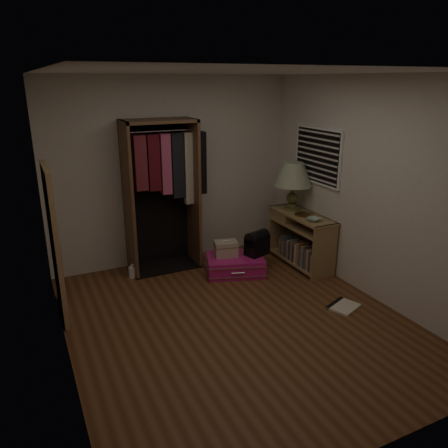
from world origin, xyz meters
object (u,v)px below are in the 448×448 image
at_px(black_bag, 257,243).
at_px(white_jug, 133,272).
at_px(console_bookshelf, 300,237).
at_px(open_wardrobe, 164,182).
at_px(table_lamp, 293,175).
at_px(train_case, 226,249).
at_px(pink_suitcase, 235,265).
at_px(floor_mirror, 55,244).

bearing_deg(black_bag, white_jug, 144.97).
height_order(console_bookshelf, open_wardrobe, open_wardrobe).
height_order(open_wardrobe, table_lamp, open_wardrobe).
distance_m(open_wardrobe, black_bag, 1.50).
xyz_separation_m(console_bookshelf, train_case, (-1.09, 0.19, -0.05)).
relative_size(open_wardrobe, white_jug, 11.14).
relative_size(pink_suitcase, train_case, 2.62).
xyz_separation_m(train_case, table_lamp, (1.09, 0.06, 0.90)).
bearing_deg(table_lamp, pink_suitcase, -172.14).
xyz_separation_m(black_bag, table_lamp, (0.68, 0.20, 0.83)).
distance_m(console_bookshelf, black_bag, 0.68).
relative_size(train_case, black_bag, 0.98).
bearing_deg(black_bag, train_case, 144.39).
bearing_deg(black_bag, table_lamp, -0.74).
height_order(floor_mirror, white_jug, floor_mirror).
bearing_deg(black_bag, pink_suitcase, 151.45).
xyz_separation_m(console_bookshelf, white_jug, (-2.29, 0.58, -0.32)).
xyz_separation_m(open_wardrobe, black_bag, (1.06, -0.70, -0.81)).
xyz_separation_m(floor_mirror, white_jug, (0.95, 0.60, -0.77)).
relative_size(console_bookshelf, open_wardrobe, 0.55).
bearing_deg(train_case, floor_mirror, -161.02).
bearing_deg(pink_suitcase, open_wardrobe, 158.92).
xyz_separation_m(open_wardrobe, train_case, (0.65, -0.56, -0.88)).
bearing_deg(floor_mirror, black_bag, 1.68).
relative_size(console_bookshelf, floor_mirror, 0.66).
bearing_deg(pink_suitcase, console_bookshelf, 12.37).
xyz_separation_m(pink_suitcase, train_case, (-0.10, 0.08, 0.23)).
distance_m(open_wardrobe, train_case, 1.23).
bearing_deg(train_case, pink_suitcase, -22.42).
height_order(table_lamp, white_jug, table_lamp).
height_order(black_bag, table_lamp, table_lamp).
bearing_deg(console_bookshelf, open_wardrobe, 156.64).
xyz_separation_m(console_bookshelf, table_lamp, (0.00, 0.25, 0.85)).
distance_m(console_bookshelf, pink_suitcase, 1.03).
height_order(console_bookshelf, black_bag, console_bookshelf).
bearing_deg(console_bookshelf, black_bag, 175.57).
xyz_separation_m(console_bookshelf, floor_mirror, (-3.24, -0.02, 0.45)).
distance_m(pink_suitcase, train_case, 0.26).
height_order(console_bookshelf, white_jug, console_bookshelf).
relative_size(black_bag, white_jug, 1.95).
bearing_deg(pink_suitcase, train_case, 163.25).
bearing_deg(console_bookshelf, white_jug, 165.84).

